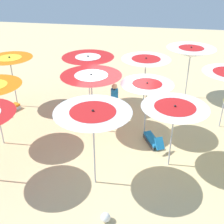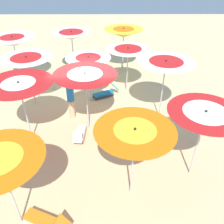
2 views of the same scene
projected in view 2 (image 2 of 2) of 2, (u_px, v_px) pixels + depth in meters
ground at (89, 114)px, 10.38m from camera, size 38.72×38.72×0.04m
beach_umbrella_0 at (123, 33)px, 12.83m from camera, size 2.11×2.11×2.48m
beach_umbrella_1 at (71, 35)px, 12.51m from camera, size 2.07×2.07×2.44m
beach_umbrella_2 at (13, 41)px, 11.40m from camera, size 2.26×2.26×2.56m
beach_umbrella_3 at (128, 53)px, 10.93m from camera, size 2.07×2.07×2.27m
beach_umbrella_4 at (88, 61)px, 10.13m from camera, size 1.95×1.95×2.22m
beach_umbrella_5 at (27, 62)px, 9.90m from camera, size 2.19×2.19×2.32m
beach_umbrella_6 at (165, 66)px, 8.91m from camera, size 2.16×2.16×2.58m
beach_umbrella_7 at (85, 78)px, 8.33m from camera, size 2.28×2.28×2.43m
beach_umbrella_8 at (20, 88)px, 7.81m from camera, size 2.28×2.28×2.43m
beach_umbrella_9 at (204, 118)px, 6.39m from camera, size 2.06×2.06×2.45m
beach_umbrella_10 at (135, 136)px, 5.79m from camera, size 2.02×2.02×2.43m
lounger_0 at (80, 134)px, 8.93m from camera, size 1.11×0.41×0.62m
lounger_1 at (45, 221)px, 6.08m from camera, size 0.80×1.33×0.53m
lounger_2 at (105, 93)px, 11.47m from camera, size 0.84×1.30×0.60m
beachgoer_0 at (71, 98)px, 9.66m from camera, size 0.30×0.30×1.77m
beach_ball at (188, 106)px, 10.65m from camera, size 0.27×0.27×0.27m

